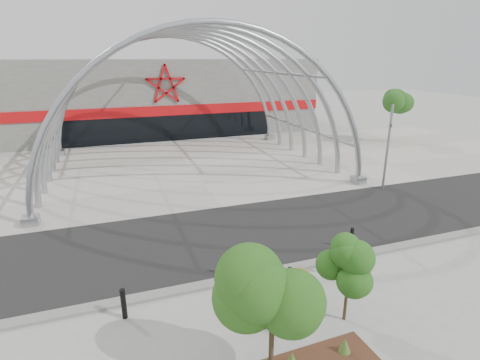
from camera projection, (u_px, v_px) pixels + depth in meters
name	position (u px, v px, depth m)	size (l,w,h in m)	color
ground	(273.00, 269.00, 15.29)	(140.00, 140.00, 0.00)	gray
road	(243.00, 233.00, 18.41)	(140.00, 7.00, 0.02)	black
forecourt	(191.00, 168.00, 29.15)	(60.00, 17.00, 0.04)	#A59F94
kerb	(275.00, 271.00, 15.04)	(60.00, 0.50, 0.12)	slate
arena_building	(157.00, 95.00, 43.97)	(34.00, 15.24, 8.00)	slate
vault_canopy	(191.00, 168.00, 29.15)	(20.80, 15.80, 20.36)	#969BA0
signal_pole	(388.00, 146.00, 23.71)	(0.15, 0.77, 5.48)	gray
street_tree_0	(274.00, 276.00, 9.26)	(1.89, 1.89, 4.30)	#2E2415
street_tree_1	(350.00, 259.00, 11.68)	(1.32, 1.32, 3.13)	#342915
bench_0	(286.00, 309.00, 12.51)	(2.39, 0.97, 0.49)	black
bench_1	(286.00, 283.00, 13.98)	(2.09, 1.12, 0.43)	black
bollard_0	(124.00, 304.00, 12.28)	(0.17, 0.17, 1.09)	black
bollard_1	(234.00, 266.00, 14.66)	(0.15, 0.15, 0.91)	black
bollard_2	(289.00, 279.00, 13.76)	(0.15, 0.15, 0.96)	black
bollard_3	(339.00, 266.00, 14.71)	(0.14, 0.14, 0.88)	black
bollard_4	(352.00, 238.00, 16.84)	(0.16, 0.16, 0.99)	black
bg_tree_1	(394.00, 100.00, 36.71)	(2.70, 2.70, 5.91)	#2F2116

